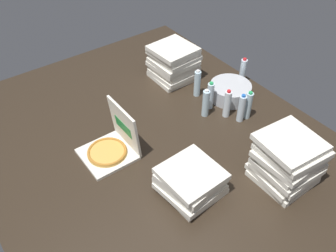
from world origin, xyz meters
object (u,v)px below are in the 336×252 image
Objects in this scene: pizza_stack_right_far at (287,161)px; water_bottle_2 at (227,104)px; water_bottle_3 at (210,96)px; ice_bucket at (230,91)px; water_bottle_4 at (243,71)px; pizza_stack_left_mid at (174,63)px; open_pizza_box at (112,146)px; water_bottle_6 at (241,108)px; water_bottle_0 at (197,83)px; pizza_stack_center_far at (191,181)px; water_bottle_1 at (206,103)px; water_bottle_5 at (248,105)px.

pizza_stack_right_far reaches higher than water_bottle_2.
pizza_stack_right_far reaches higher than water_bottle_3.
ice_bucket is 0.27m from water_bottle_4.
water_bottle_4 is (0.43, 0.45, -0.04)m from pizza_stack_left_mid.
open_pizza_box is 0.97m from water_bottle_2.
water_bottle_6 is (0.27, 0.09, 0.00)m from water_bottle_3.
pizza_stack_left_mid reaches higher than water_bottle_4.
water_bottle_2 is 0.51m from water_bottle_4.
water_bottle_6 is at bearing -46.27° from water_bottle_4.
pizza_stack_right_far is at bearing -7.48° from water_bottle_0.
water_bottle_4 is 0.53m from water_bottle_6.
pizza_stack_center_far is 1.06m from water_bottle_0.
water_bottle_2 is at bearing -154.98° from water_bottle_6.
pizza_stack_left_mid is at bearing 174.35° from pizza_stack_right_far.
water_bottle_6 is (0.80, 0.06, -0.04)m from pizza_stack_left_mid.
water_bottle_1 is 1.00× the size of water_bottle_5.
water_bottle_6 is at bearing 112.55° from pizza_stack_center_far.
pizza_stack_right_far is at bearing -24.40° from water_bottle_5.
pizza_stack_center_far is at bearing -59.25° from water_bottle_2.
water_bottle_3 is at bearing 172.53° from pizza_stack_right_far.
water_bottle_6 is at bearing -28.05° from ice_bucket.
water_bottle_0 and water_bottle_6 have the same top height.
pizza_stack_right_far reaches higher than water_bottle_4.
open_pizza_box reaches higher than water_bottle_6.
pizza_stack_center_far is 1.63× the size of water_bottle_3.
water_bottle_4 is at bearing 112.43° from ice_bucket.
pizza_stack_left_mid is 1.57× the size of water_bottle_1.
pizza_stack_left_mid is 1.12× the size of ice_bucket.
pizza_stack_right_far is 0.89m from water_bottle_3.
open_pizza_box reaches higher than ice_bucket.
water_bottle_3 is 1.00× the size of water_bottle_4.
water_bottle_0 is 0.36m from water_bottle_2.
water_bottle_1 is (-0.54, 0.59, 0.02)m from pizza_stack_center_far.
pizza_stack_left_mid is 0.34m from water_bottle_0.
water_bottle_1 is at bearing 85.03° from open_pizza_box.
water_bottle_3 is at bearing -90.12° from ice_bucket.
water_bottle_3 is (-0.88, 0.12, -0.06)m from pizza_stack_right_far.
water_bottle_4 is 0.49m from water_bottle_5.
water_bottle_3 is (-0.00, -0.23, 0.06)m from ice_bucket.
water_bottle_6 is at bearing 18.17° from water_bottle_3.
water_bottle_3 is 1.00× the size of water_bottle_6.
pizza_stack_right_far is 1.09m from water_bottle_0.
pizza_stack_left_mid is 1.57× the size of water_bottle_5.
water_bottle_3 reaches higher than pizza_stack_center_far.
water_bottle_6 is (-0.61, 0.20, -0.06)m from pizza_stack_right_far.
water_bottle_1 is at bearing -60.75° from water_bottle_3.
water_bottle_4 is 1.00× the size of water_bottle_6.
pizza_stack_center_far is 1.33m from pizza_stack_left_mid.
open_pizza_box is 0.92m from water_bottle_3.
ice_bucket is 0.34m from water_bottle_1.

